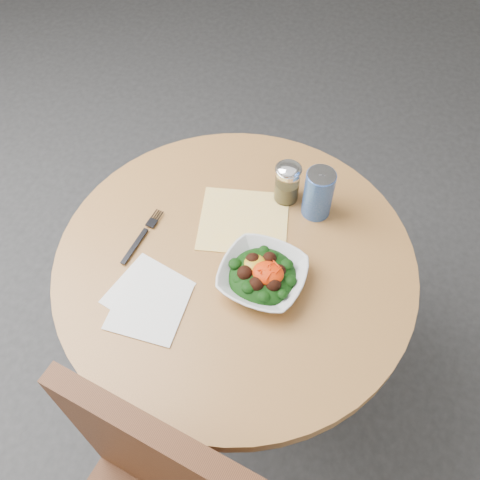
{
  "coord_description": "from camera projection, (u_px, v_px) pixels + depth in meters",
  "views": [
    {
      "loc": [
        0.23,
        -0.69,
        1.86
      ],
      "look_at": [
        0.01,
        0.02,
        0.81
      ],
      "focal_mm": 40.0,
      "sensor_mm": 36.0,
      "label": 1
    }
  ],
  "objects": [
    {
      "name": "table",
      "position": [
        236.0,
        299.0,
        1.49
      ],
      "size": [
        0.9,
        0.9,
        0.75
      ],
      "color": "black",
      "rests_on": "ground"
    },
    {
      "name": "salad_bowl",
      "position": [
        263.0,
        276.0,
        1.26
      ],
      "size": [
        0.22,
        0.22,
        0.08
      ],
      "color": "silver",
      "rests_on": "table"
    },
    {
      "name": "fork",
      "position": [
        143.0,
        234.0,
        1.36
      ],
      "size": [
        0.04,
        0.19,
        0.0
      ],
      "color": "black",
      "rests_on": "table"
    },
    {
      "name": "paper_napkins",
      "position": [
        148.0,
        300.0,
        1.26
      ],
      "size": [
        0.2,
        0.22,
        0.0
      ],
      "color": "white",
      "rests_on": "table"
    },
    {
      "name": "spice_shaker",
      "position": [
        287.0,
        182.0,
        1.39
      ],
      "size": [
        0.07,
        0.07,
        0.12
      ],
      "color": "silver",
      "rests_on": "table"
    },
    {
      "name": "cloth_napkin",
      "position": [
        244.0,
        221.0,
        1.39
      ],
      "size": [
        0.27,
        0.25,
        0.0
      ],
      "primitive_type": "cube",
      "rotation": [
        0.0,
        0.0,
        0.2
      ],
      "color": "#FFB40D",
      "rests_on": "table"
    },
    {
      "name": "ground",
      "position": [
        237.0,
        373.0,
        1.94
      ],
      "size": [
        6.0,
        6.0,
        0.0
      ],
      "primitive_type": "plane",
      "color": "#2A2A2D",
      "rests_on": "ground"
    },
    {
      "name": "beverage_can",
      "position": [
        318.0,
        193.0,
        1.36
      ],
      "size": [
        0.08,
        0.08,
        0.15
      ],
      "color": "navy",
      "rests_on": "table"
    }
  ]
}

